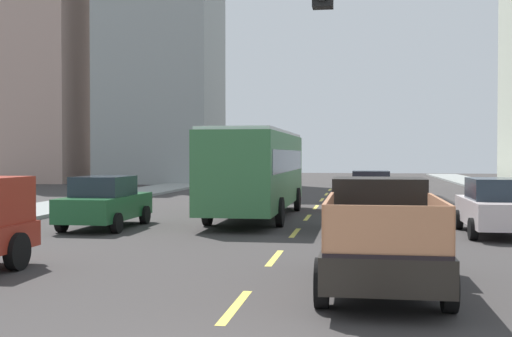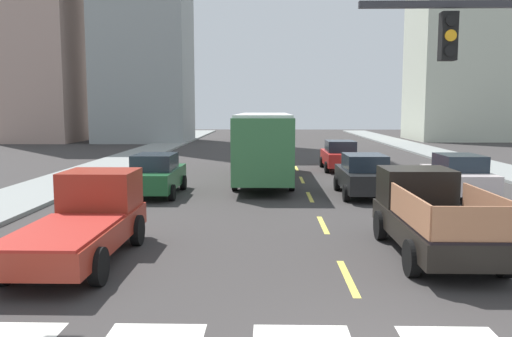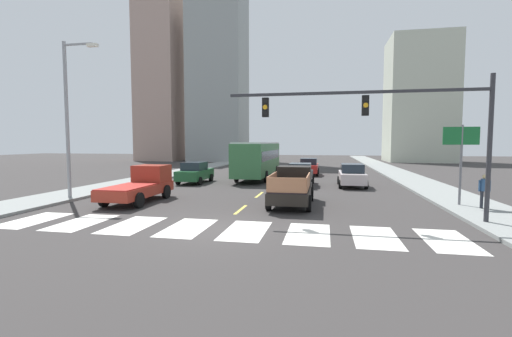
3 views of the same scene
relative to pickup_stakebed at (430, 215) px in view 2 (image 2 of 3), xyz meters
name	(u,v)px [view 2 (image 2 of 3)]	position (x,y,z in m)	size (l,w,h in m)	color
sidewalk_left	(68,180)	(-13.85, 11.87, -0.86)	(3.36, 110.00, 0.15)	gray
lane_dash_0	(348,278)	(-2.35, -2.13, -0.93)	(0.16, 2.40, 0.01)	#DBC84B
lane_dash_1	(323,225)	(-2.35, 2.87, -0.93)	(0.16, 2.40, 0.01)	#DBC84B
lane_dash_2	(310,197)	(-2.35, 7.87, -0.93)	(0.16, 2.40, 0.01)	#DBC84B
lane_dash_3	(302,180)	(-2.35, 12.87, -0.93)	(0.16, 2.40, 0.01)	#DBC84B
lane_dash_4	(296,168)	(-2.35, 17.87, -0.93)	(0.16, 2.40, 0.01)	#DBC84B
lane_dash_5	(292,160)	(-2.35, 22.87, -0.93)	(0.16, 2.40, 0.01)	#DBC84B
lane_dash_6	(289,154)	(-2.35, 27.87, -0.93)	(0.16, 2.40, 0.01)	#DBC84B
lane_dash_7	(287,149)	(-2.35, 32.87, -0.93)	(0.16, 2.40, 0.01)	#DBC84B
pickup_stakebed	(430,215)	(0.00, 0.00, 0.00)	(2.18, 5.20, 1.96)	black
pickup_dark	(86,219)	(-8.48, -0.67, -0.02)	(2.18, 5.20, 1.96)	maroon
city_bus	(264,142)	(-4.26, 12.44, 1.02)	(2.72, 10.80, 3.32)	#367141
sedan_far	(364,175)	(-0.13, 8.24, -0.08)	(2.02, 4.40, 1.72)	black
sedan_near_left	(156,174)	(-8.70, 8.23, -0.08)	(2.02, 4.40, 1.72)	#1E562E
sedan_mid	(340,155)	(0.12, 17.08, -0.08)	(2.02, 4.40, 1.72)	red
sedan_near_right	(458,175)	(3.71, 8.26, -0.08)	(2.02, 4.40, 1.72)	beige
block_mid_right	(462,45)	(17.44, 46.07, 9.56)	(10.44, 9.49, 21.00)	beige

